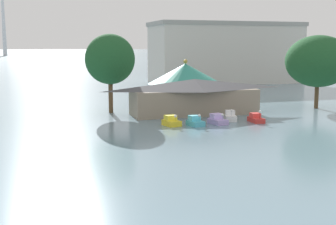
{
  "coord_description": "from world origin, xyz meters",
  "views": [
    {
      "loc": [
        -6.92,
        -18.76,
        9.9
      ],
      "look_at": [
        6.23,
        24.82,
        3.02
      ],
      "focal_mm": 48.07,
      "sensor_mm": 36.0,
      "label": 1
    }
  ],
  "objects": [
    {
      "name": "background_building_block",
      "position": [
        41.68,
        90.39,
        7.82
      ],
      "size": [
        38.62,
        16.36,
        15.61
      ],
      "color": "beige",
      "rests_on": "ground"
    },
    {
      "name": "pedal_boat_yellow",
      "position": [
        9.27,
        33.46,
        0.52
      ],
      "size": [
        2.06,
        2.63,
        1.51
      ],
      "rotation": [
        0.0,
        0.0,
        -1.35
      ],
      "color": "yellow",
      "rests_on": "ground"
    },
    {
      "name": "pedal_boat_red",
      "position": [
        20.51,
        32.79,
        0.47
      ],
      "size": [
        1.46,
        2.65,
        1.69
      ],
      "rotation": [
        0.0,
        0.0,
        -1.61
      ],
      "color": "red",
      "rests_on": "ground"
    },
    {
      "name": "pedal_boat_white",
      "position": [
        17.77,
        34.69,
        0.55
      ],
      "size": [
        1.92,
        2.52,
        1.65
      ],
      "rotation": [
        0.0,
        0.0,
        -1.83
      ],
      "color": "white",
      "rests_on": "ground"
    },
    {
      "name": "pedal_boat_lavender",
      "position": [
        15.22,
        32.99,
        0.51
      ],
      "size": [
        2.08,
        2.79,
        1.46
      ],
      "rotation": [
        0.0,
        0.0,
        -1.37
      ],
      "color": "#B299D8",
      "rests_on": "ground"
    },
    {
      "name": "shoreline_tree_mid",
      "position": [
        3.94,
        46.33,
        7.81
      ],
      "size": [
        7.22,
        7.22,
        11.48
      ],
      "color": "brown",
      "rests_on": "ground"
    },
    {
      "name": "boathouse",
      "position": [
        15.16,
        41.39,
        2.65
      ],
      "size": [
        19.37,
        6.58,
        5.06
      ],
      "color": "gray",
      "rests_on": "ground"
    },
    {
      "name": "shoreline_tree_right",
      "position": [
        35.63,
        41.54,
        7.37
      ],
      "size": [
        10.12,
        10.12,
        11.39
      ],
      "color": "brown",
      "rests_on": "ground"
    },
    {
      "name": "green_roof_pavilion",
      "position": [
        16.49,
        49.23,
        4.07
      ],
      "size": [
        11.92,
        11.92,
        7.63
      ],
      "color": "#993328",
      "rests_on": "ground"
    },
    {
      "name": "pedal_boat_cyan",
      "position": [
        12.07,
        32.54,
        0.51
      ],
      "size": [
        1.93,
        2.47,
        1.57
      ],
      "rotation": [
        0.0,
        0.0,
        -1.37
      ],
      "color": "#4CB7CC",
      "rests_on": "ground"
    }
  ]
}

